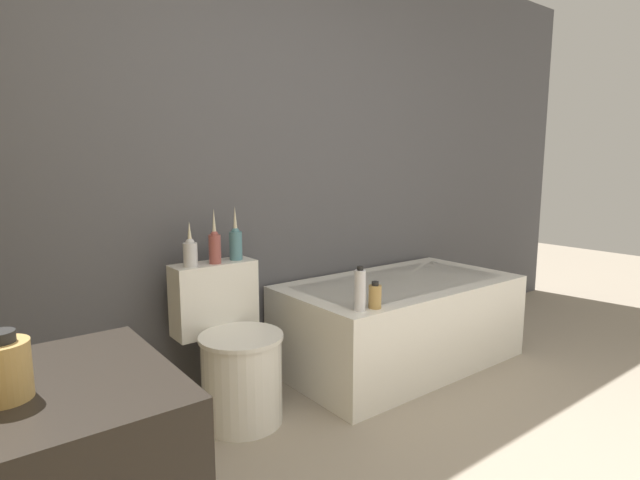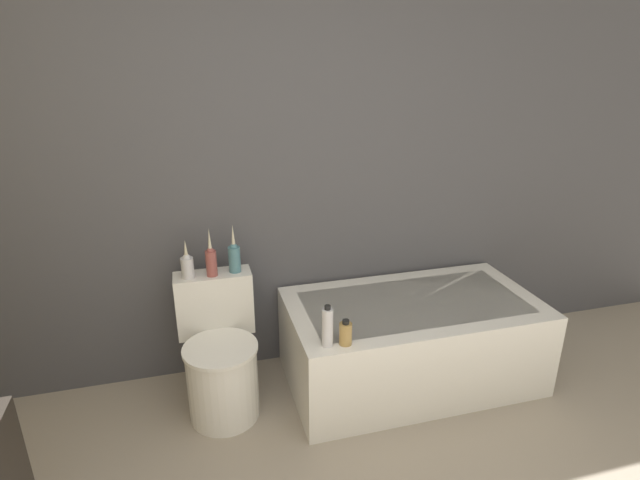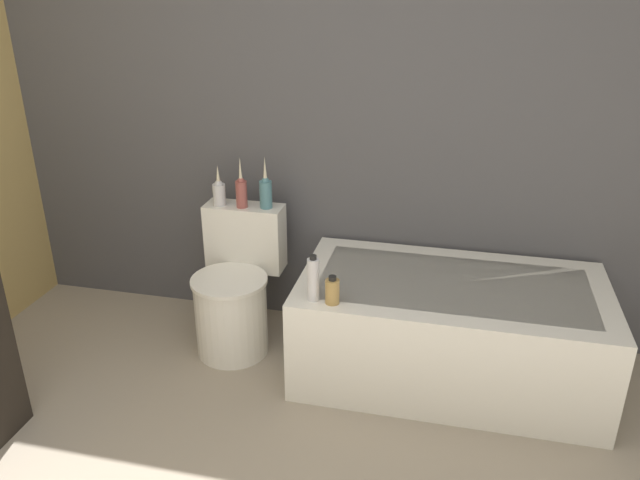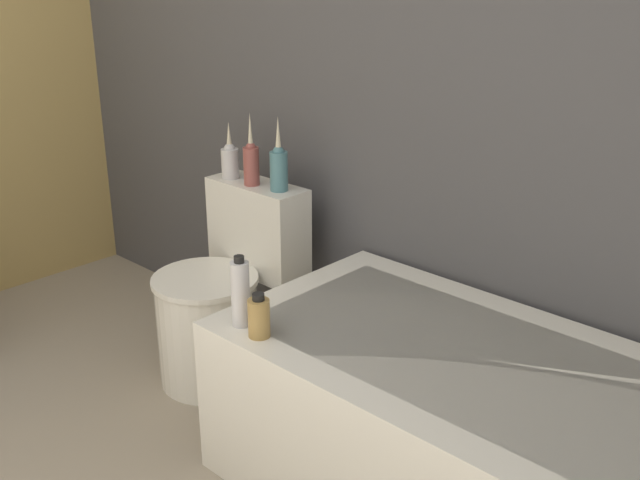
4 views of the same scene
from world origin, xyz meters
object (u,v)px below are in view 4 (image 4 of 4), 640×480
bathtub (467,437)px  toilet (222,300)px  shampoo_bottle_short (259,317)px  vase_silver (251,161)px  vase_gold (230,159)px  vase_bronze (279,166)px  shampoo_bottle_tall (240,293)px

bathtub → toilet: (-1.13, 0.03, 0.05)m
shampoo_bottle_short → vase_silver: bearing=139.1°
toilet → vase_gold: vase_gold is taller
toilet → vase_gold: bearing=126.2°
shampoo_bottle_short → vase_gold: bearing=144.3°
vase_bronze → shampoo_bottle_tall: 0.69m
bathtub → shampoo_bottle_tall: size_ratio=6.62×
toilet → vase_silver: size_ratio=2.69×
toilet → shampoo_bottle_short: 0.75m
bathtub → vase_silver: vase_silver is taller
toilet → vase_gold: size_ratio=3.35×
toilet → vase_gold: 0.54m
vase_silver → bathtub: bearing=-10.3°
toilet → vase_silver: 0.54m
bathtub → toilet: bearing=178.3°
bathtub → vase_gold: bearing=170.6°
shampoo_bottle_tall → shampoo_bottle_short: (0.09, -0.01, -0.04)m
bathtub → shampoo_bottle_tall: shampoo_bottle_tall is taller
vase_bronze → shampoo_bottle_tall: size_ratio=1.25×
vase_silver → shampoo_bottle_short: bearing=-40.9°
vase_bronze → shampoo_bottle_short: (0.48, -0.55, -0.25)m
vase_gold → vase_bronze: 0.26m
vase_bronze → vase_silver: bearing=-170.8°
shampoo_bottle_short → bathtub: bearing=31.1°
shampoo_bottle_tall → shampoo_bottle_short: size_ratio=1.65×
shampoo_bottle_tall → vase_gold: bearing=141.2°
vase_silver → vase_bronze: size_ratio=0.99×
toilet → shampoo_bottle_tall: shampoo_bottle_tall is taller
toilet → vase_bronze: vase_bronze is taller
vase_silver → shampoo_bottle_short: size_ratio=2.03×
toilet → vase_silver: vase_silver is taller
vase_gold → shampoo_bottle_tall: vase_gold is taller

